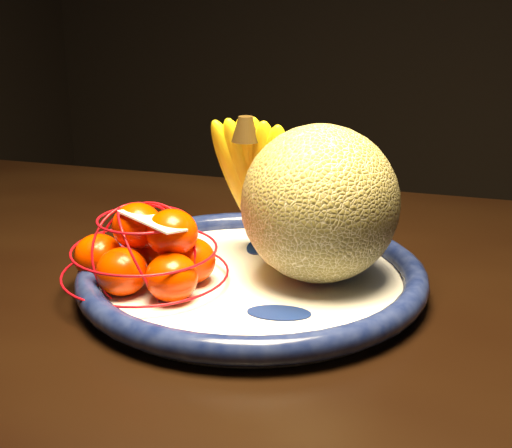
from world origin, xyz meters
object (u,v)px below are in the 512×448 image
at_px(banana_bunch, 258,178).
at_px(mandarin_bag, 148,254).
at_px(cantaloupe, 320,204).
at_px(fruit_bowl, 252,276).
at_px(dining_table, 216,370).

xyz_separation_m(banana_bunch, mandarin_bag, (-0.06, -0.13, -0.06)).
height_order(cantaloupe, banana_bunch, banana_bunch).
bearing_deg(banana_bunch, fruit_bowl, -71.69).
xyz_separation_m(fruit_bowl, cantaloupe, (0.06, 0.03, 0.08)).
bearing_deg(mandarin_bag, banana_bunch, 63.43).
relative_size(fruit_bowl, banana_bunch, 2.08).
distance_m(dining_table, banana_bunch, 0.21).
xyz_separation_m(dining_table, cantaloupe, (0.09, 0.07, 0.18)).
bearing_deg(mandarin_bag, fruit_bowl, 35.13).
height_order(dining_table, banana_bunch, banana_bunch).
height_order(cantaloupe, mandarin_bag, cantaloupe).
xyz_separation_m(dining_table, mandarin_bag, (-0.06, -0.02, 0.13)).
height_order(fruit_bowl, cantaloupe, cantaloupe).
xyz_separation_m(dining_table, fruit_bowl, (0.02, 0.04, 0.10)).
distance_m(dining_table, cantaloupe, 0.21).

